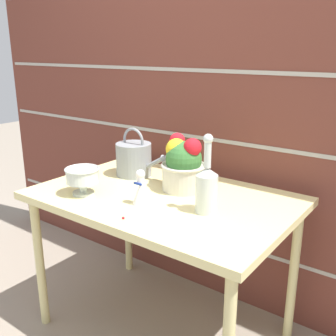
# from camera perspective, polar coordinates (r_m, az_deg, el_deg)

# --- Properties ---
(ground_plane) EXTENTS (12.00, 12.00, 0.00)m
(ground_plane) POSITION_cam_1_polar(r_m,az_deg,el_deg) (2.20, -0.65, -22.21)
(ground_plane) COLOR gray
(brick_wall) EXTENTS (3.60, 0.08, 2.20)m
(brick_wall) POSITION_cam_1_polar(r_m,az_deg,el_deg) (2.14, 7.29, 9.02)
(brick_wall) COLOR brown
(brick_wall) RESTS_ON ground_plane
(patio_table) EXTENTS (1.19, 0.78, 0.74)m
(patio_table) POSITION_cam_1_polar(r_m,az_deg,el_deg) (1.85, -0.72, -5.91)
(patio_table) COLOR beige
(patio_table) RESTS_ON ground_plane
(watering_can) EXTENTS (0.33, 0.19, 0.26)m
(watering_can) POSITION_cam_1_polar(r_m,az_deg,el_deg) (2.09, -4.90, 1.37)
(watering_can) COLOR gray
(watering_can) RESTS_ON patio_table
(crystal_pedestal_bowl) EXTENTS (0.16, 0.16, 0.13)m
(crystal_pedestal_bowl) POSITION_cam_1_polar(r_m,az_deg,el_deg) (1.85, -12.30, -1.23)
(crystal_pedestal_bowl) COLOR silver
(crystal_pedestal_bowl) RESTS_ON patio_table
(flower_planter) EXTENTS (0.22, 0.22, 0.27)m
(flower_planter) POSITION_cam_1_polar(r_m,az_deg,el_deg) (1.86, 2.21, 0.50)
(flower_planter) COLOR beige
(flower_planter) RESTS_ON patio_table
(glass_decanter) EXTENTS (0.09, 0.09, 0.33)m
(glass_decanter) POSITION_cam_1_polar(r_m,az_deg,el_deg) (1.61, 5.64, -2.67)
(glass_decanter) COLOR silver
(glass_decanter) RESTS_ON patio_table
(figurine_vase) EXTENTS (0.07, 0.07, 0.16)m
(figurine_vase) POSITION_cam_1_polar(r_m,az_deg,el_deg) (1.70, -3.99, -3.26)
(figurine_vase) COLOR white
(figurine_vase) RESTS_ON patio_table
(fallen_petal) EXTENTS (0.01, 0.01, 0.01)m
(fallen_petal) POSITION_cam_1_polar(r_m,az_deg,el_deg) (1.58, -6.51, -7.23)
(fallen_petal) COLOR red
(fallen_petal) RESTS_ON patio_table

